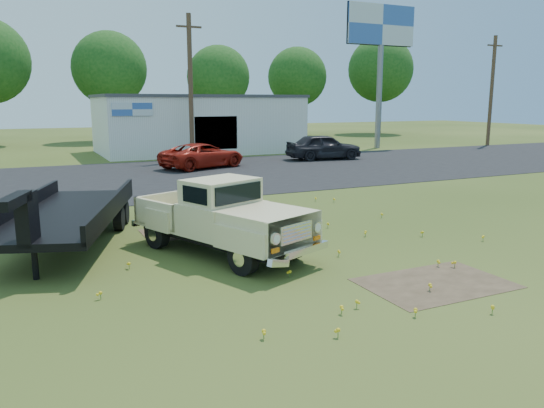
{
  "coord_description": "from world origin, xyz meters",
  "views": [
    {
      "loc": [
        -6.01,
        -10.93,
        3.69
      ],
      "look_at": [
        -0.33,
        1.0,
        1.12
      ],
      "focal_mm": 35.0,
      "sensor_mm": 36.0,
      "label": 1
    }
  ],
  "objects_px": {
    "billboard": "(381,38)",
    "dark_sedan": "(324,147)",
    "vintage_pickup_truck": "(221,216)",
    "flatbed_trailer": "(67,208)",
    "red_pickup": "(203,156)"
  },
  "relations": [
    {
      "from": "vintage_pickup_truck",
      "to": "flatbed_trailer",
      "type": "xyz_separation_m",
      "value": [
        -3.33,
        2.42,
        0.04
      ]
    },
    {
      "from": "vintage_pickup_truck",
      "to": "red_pickup",
      "type": "relative_size",
      "value": 1.04
    },
    {
      "from": "red_pickup",
      "to": "dark_sedan",
      "type": "distance_m",
      "value": 8.43
    },
    {
      "from": "vintage_pickup_truck",
      "to": "dark_sedan",
      "type": "relative_size",
      "value": 1.07
    },
    {
      "from": "flatbed_trailer",
      "to": "red_pickup",
      "type": "xyz_separation_m",
      "value": [
        8.27,
        14.1,
        -0.29
      ]
    },
    {
      "from": "vintage_pickup_truck",
      "to": "red_pickup",
      "type": "distance_m",
      "value": 17.24
    },
    {
      "from": "red_pickup",
      "to": "dark_sedan",
      "type": "xyz_separation_m",
      "value": [
        8.39,
        0.87,
        0.13
      ]
    },
    {
      "from": "flatbed_trailer",
      "to": "dark_sedan",
      "type": "height_order",
      "value": "flatbed_trailer"
    },
    {
      "from": "vintage_pickup_truck",
      "to": "red_pickup",
      "type": "height_order",
      "value": "vintage_pickup_truck"
    },
    {
      "from": "billboard",
      "to": "dark_sedan",
      "type": "xyz_separation_m",
      "value": [
        -8.39,
        -5.68,
        -7.72
      ]
    },
    {
      "from": "dark_sedan",
      "to": "vintage_pickup_truck",
      "type": "bearing_deg",
      "value": 150.03
    },
    {
      "from": "billboard",
      "to": "vintage_pickup_truck",
      "type": "distance_m",
      "value": 32.57
    },
    {
      "from": "red_pickup",
      "to": "dark_sedan",
      "type": "height_order",
      "value": "dark_sedan"
    },
    {
      "from": "billboard",
      "to": "red_pickup",
      "type": "height_order",
      "value": "billboard"
    },
    {
      "from": "vintage_pickup_truck",
      "to": "red_pickup",
      "type": "xyz_separation_m",
      "value": [
        4.94,
        16.52,
        -0.25
      ]
    }
  ]
}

